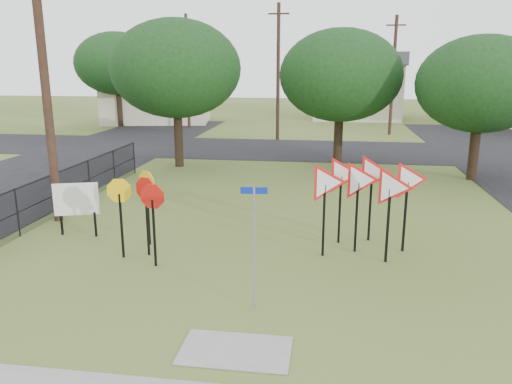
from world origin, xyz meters
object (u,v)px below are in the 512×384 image
street_name_sign (254,239)px  info_board (76,201)px  stop_sign_cluster (141,197)px  yield_sign_cluster (365,184)px

street_name_sign → info_board: bearing=147.3°
street_name_sign → stop_sign_cluster: (-3.40, 2.56, 0.10)m
street_name_sign → yield_sign_cluster: bearing=57.1°
street_name_sign → stop_sign_cluster: street_name_sign is taller
street_name_sign → stop_sign_cluster: size_ratio=1.21×
info_board → stop_sign_cluster: bearing=-26.4°
info_board → street_name_sign: bearing=-32.7°
stop_sign_cluster → yield_sign_cluster: 6.01m
street_name_sign → yield_sign_cluster: street_name_sign is taller
stop_sign_cluster → info_board: size_ratio=1.34×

